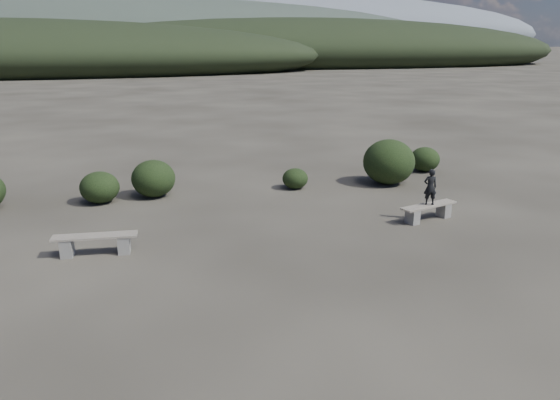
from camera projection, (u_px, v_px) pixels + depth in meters
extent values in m
plane|color=#2B2721|center=(324.00, 303.00, 10.61)|extent=(1200.00, 1200.00, 0.00)
cube|color=slate|center=(67.00, 248.00, 12.85)|extent=(0.30, 0.40, 0.44)
cube|color=slate|center=(124.00, 244.00, 13.07)|extent=(0.30, 0.40, 0.44)
cube|color=gray|center=(95.00, 236.00, 12.89)|extent=(1.99, 0.56, 0.05)
cube|color=slate|center=(412.00, 217.00, 15.20)|extent=(0.35, 0.42, 0.41)
cube|color=slate|center=(444.00, 210.00, 15.80)|extent=(0.35, 0.42, 0.41)
cube|color=gray|center=(429.00, 205.00, 15.43)|extent=(1.87, 0.89, 0.05)
imported|color=black|center=(430.00, 187.00, 15.28)|extent=(0.41, 0.31, 1.03)
ellipsoid|color=black|center=(100.00, 187.00, 17.11)|extent=(1.22, 1.22, 1.00)
ellipsoid|color=black|center=(153.00, 179.00, 17.77)|extent=(1.42, 1.42, 1.22)
ellipsoid|color=black|center=(295.00, 179.00, 18.82)|extent=(0.89, 0.89, 0.71)
ellipsoid|color=black|center=(389.00, 162.00, 19.34)|extent=(1.83, 1.83, 1.60)
ellipsoid|color=black|center=(425.00, 159.00, 21.33)|extent=(1.15, 1.15, 0.96)
ellipsoid|color=black|center=(311.00, 51.00, 120.49)|extent=(120.00, 44.00, 14.00)
ellipsoid|color=#2E392F|center=(144.00, 41.00, 157.86)|extent=(190.00, 64.00, 24.00)
ellipsoid|color=slate|center=(267.00, 33.00, 303.74)|extent=(340.00, 110.00, 44.00)
ellipsoid|color=gray|center=(91.00, 31.00, 371.72)|extent=(460.00, 140.00, 56.00)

